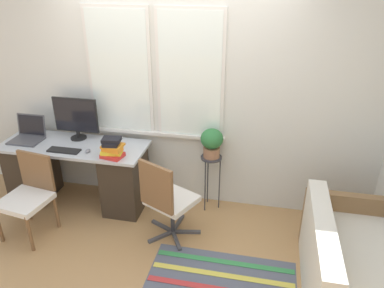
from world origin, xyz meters
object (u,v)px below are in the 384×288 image
at_px(mouse, 88,151).
at_px(potted_plant, 212,142).
at_px(laptop, 28,135).
at_px(monitor, 76,117).
at_px(keyboard, 64,150).
at_px(book_stack, 112,149).
at_px(couch_loveseat, 347,273).
at_px(plant_stand, 211,164).
at_px(desk_chair_wooden, 28,194).
at_px(office_chair_swivel, 167,199).

bearing_deg(mouse, potted_plant, 15.20).
height_order(laptop, potted_plant, laptop).
height_order(laptop, monitor, monitor).
relative_size(keyboard, book_stack, 1.43).
xyz_separation_m(book_stack, potted_plant, (0.98, 0.40, -0.01)).
xyz_separation_m(keyboard, couch_loveseat, (2.87, -0.71, -0.48)).
height_order(monitor, plant_stand, monitor).
relative_size(desk_chair_wooden, plant_stand, 1.29).
xyz_separation_m(monitor, potted_plant, (1.55, 0.04, -0.17)).
bearing_deg(mouse, monitor, 130.42).
xyz_separation_m(keyboard, book_stack, (0.57, -0.02, 0.09)).
xyz_separation_m(monitor, office_chair_swivel, (1.21, -0.59, -0.54)).
bearing_deg(couch_loveseat, keyboard, 76.09).
bearing_deg(keyboard, couch_loveseat, -13.91).
height_order(couch_loveseat, potted_plant, potted_plant).
relative_size(desk_chair_wooden, office_chair_swivel, 0.93).
xyz_separation_m(mouse, couch_loveseat, (2.60, -0.74, -0.49)).
relative_size(monitor, desk_chair_wooden, 0.62).
bearing_deg(potted_plant, book_stack, -157.77).
relative_size(desk_chair_wooden, couch_loveseat, 0.58).
height_order(desk_chair_wooden, potted_plant, potted_plant).
relative_size(office_chair_swivel, plant_stand, 1.39).
xyz_separation_m(couch_loveseat, potted_plant, (-1.32, 1.09, 0.57)).
distance_m(keyboard, desk_chair_wooden, 0.57).
xyz_separation_m(laptop, keyboard, (0.55, -0.19, -0.05)).
bearing_deg(couch_loveseat, potted_plant, 50.49).
height_order(mouse, office_chair_swivel, office_chair_swivel).
bearing_deg(keyboard, office_chair_swivel, -11.53).
height_order(mouse, couch_loveseat, mouse).
bearing_deg(laptop, mouse, -11.22).
bearing_deg(plant_stand, laptop, -174.87).
bearing_deg(mouse, keyboard, -174.14).
distance_m(monitor, potted_plant, 1.56).
distance_m(laptop, mouse, 0.83).
xyz_separation_m(office_chair_swivel, potted_plant, (0.34, 0.62, 0.38)).
bearing_deg(desk_chair_wooden, couch_loveseat, 3.59).
bearing_deg(plant_stand, book_stack, -157.77).
bearing_deg(office_chair_swivel, plant_stand, -92.87).
distance_m(keyboard, book_stack, 0.58).
relative_size(keyboard, couch_loveseat, 0.24).
distance_m(monitor, mouse, 0.48).
xyz_separation_m(laptop, book_stack, (1.12, -0.21, 0.04)).
bearing_deg(keyboard, potted_plant, 13.65).
distance_m(keyboard, potted_plant, 1.60).
distance_m(mouse, office_chair_swivel, 1.03).
bearing_deg(plant_stand, mouse, -164.80).
relative_size(laptop, book_stack, 1.42).
distance_m(keyboard, couch_loveseat, 2.99).
bearing_deg(plant_stand, potted_plant, 45.00).
bearing_deg(keyboard, desk_chair_wooden, -114.94).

